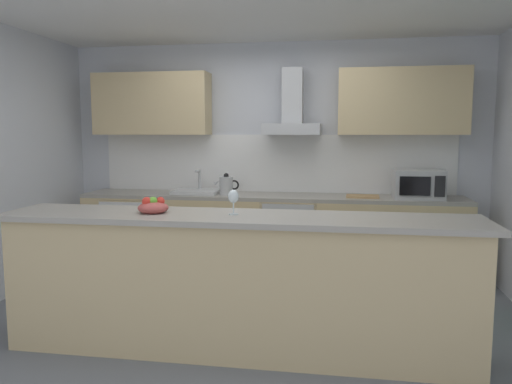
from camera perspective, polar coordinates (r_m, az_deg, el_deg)
ground at (r=4.35m, az=-1.18°, el=-14.70°), size 5.77×4.54×0.02m
ceiling at (r=4.18m, az=-1.28°, el=21.01°), size 5.77×4.54×0.02m
wall_back at (r=5.87m, az=2.11°, el=4.00°), size 5.77×0.12×2.60m
backsplash_tile at (r=5.80m, az=2.01°, el=3.28°), size 4.05×0.02×0.66m
counter_back at (r=5.60m, az=1.57°, el=-4.90°), size 4.19×0.60×0.90m
counter_island at (r=3.65m, az=-2.14°, el=-10.37°), size 3.42×0.64×1.01m
upper_cabinets at (r=5.64m, az=1.83°, el=10.09°), size 4.14×0.32×0.70m
oven at (r=5.54m, az=3.92°, el=-4.93°), size 0.60×0.62×0.80m
refrigerator at (r=6.00m, az=-13.75°, el=-4.55°), size 0.58×0.60×0.85m
microwave at (r=5.46m, az=17.99°, el=0.85°), size 0.50×0.38×0.30m
sink at (r=5.68m, az=-6.74°, el=0.11°), size 0.50×0.40×0.26m
kettle at (r=5.54m, az=-3.39°, el=0.78°), size 0.29×0.15×0.24m
range_hood at (r=5.56m, az=4.16°, el=8.86°), size 0.62×0.45×0.72m
wine_glass at (r=3.53m, az=-2.59°, el=-0.61°), size 0.08×0.08×0.18m
fruit_bowl at (r=3.70m, az=-11.63°, el=-1.66°), size 0.22×0.22×0.13m
chopping_board at (r=5.43m, az=12.03°, el=-0.49°), size 0.35×0.23×0.02m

